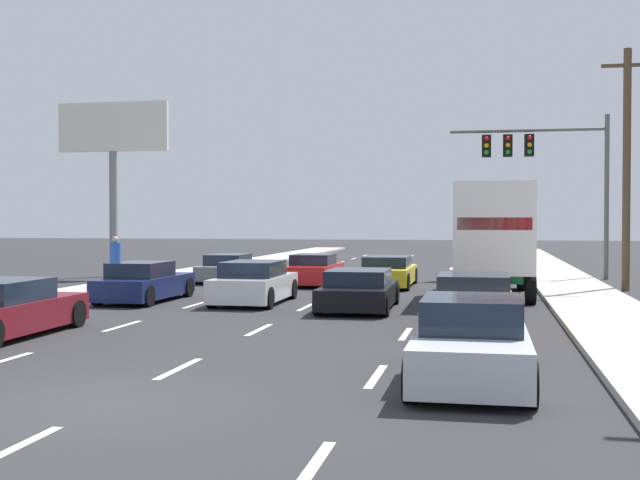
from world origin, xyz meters
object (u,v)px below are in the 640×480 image
Objects in this scene: car_yellow at (388,272)px; pedestrian_near_corner at (115,261)px; car_maroon at (2,311)px; car_navy at (144,283)px; car_red at (313,271)px; car_gray at (229,269)px; traffic_signal_mast at (535,157)px; car_silver at (472,343)px; car_orange at (473,304)px; box_truck at (492,235)px; car_black at (359,291)px; utility_pole_mid at (627,166)px; car_white at (254,284)px; roadside_billboard at (113,148)px.

pedestrian_near_corner is (-9.48, -3.57, 0.50)m from car_yellow.
car_yellow is (6.64, 14.99, -0.02)m from car_maroon.
car_navy is 1.04× the size of car_red.
traffic_signal_mast reaches higher than car_gray.
pedestrian_near_corner is (-12.93, 14.30, 0.45)m from car_silver.
traffic_signal_mast is at bearing 58.99° from car_maroon.
car_orange reaches higher than car_red.
car_maroon is at bearing -132.71° from box_truck.
car_black is at bearing -89.02° from car_yellow.
car_navy is 2.38× the size of pedestrian_near_corner.
traffic_signal_mast is 6.46m from utility_pole_mid.
utility_pole_mid reaches higher than car_yellow.
box_truck is 1.90× the size of car_orange.
traffic_signal_mast is (5.74, 5.59, 4.75)m from car_yellow.
car_yellow is 2.52× the size of pedestrian_near_corner.
car_navy is at bearing -178.56° from car_white.
car_red is 8.82m from car_black.
car_gray is 11.66m from box_truck.
car_black is at bearing -7.93° from car_navy.
traffic_signal_mast is at bearing 67.70° from car_black.
car_orange is at bearing -113.95° from utility_pole_mid.
car_gray is at bearing -18.84° from roadside_billboard.
car_yellow is at bearing 136.89° from box_truck.
box_truck is at bearing 25.38° from car_white.
car_gray is 0.58× the size of traffic_signal_mast.
car_yellow is 9.46m from utility_pole_mid.
box_truck reaches higher than car_red.
car_white is 1.03× the size of car_orange.
car_orange is 0.58× the size of traffic_signal_mast.
car_gray is 3.86m from car_red.
car_yellow is 5.50m from box_truck.
car_maroon is at bearing -113.88° from car_yellow.
car_navy is at bearing -161.98° from box_truck.
car_black is 10.35m from car_silver.
car_white is 3.57m from car_black.
car_navy is at bearing 133.62° from car_silver.
traffic_signal_mast is at bearing 31.82° from car_red.
car_yellow is 0.65× the size of traffic_signal_mast.
roadside_billboard is at bearing 161.16° from car_gray.
roadside_billboard is (-12.81, 3.16, 5.25)m from car_yellow.
car_navy is 1.03× the size of car_white.
car_red is at bearing 176.01° from car_yellow.
utility_pole_mid is at bearing 24.25° from car_navy.
car_silver is at bearing -61.81° from car_gray.
car_maroon is 24.48m from traffic_signal_mast.
car_maroon is at bearing -89.75° from car_gray.
car_white is 0.54× the size of roadside_billboard.
traffic_signal_mast is at bearing 45.28° from car_navy.
car_navy is 14.89m from car_silver.
box_truck is at bearing 86.72° from car_orange.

